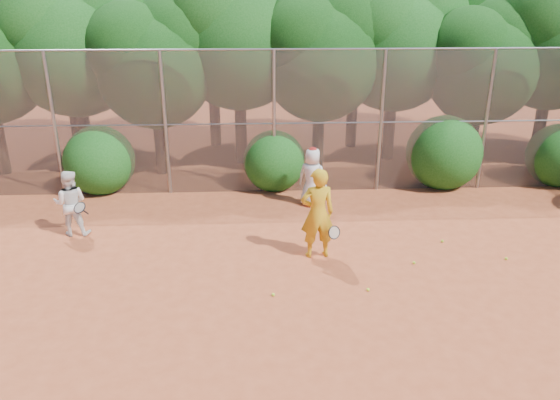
{
  "coord_description": "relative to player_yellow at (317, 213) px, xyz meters",
  "views": [
    {
      "loc": [
        -1.53,
        -8.85,
        5.61
      ],
      "look_at": [
        -1.0,
        2.5,
        1.1
      ],
      "focal_mm": 35.0,
      "sensor_mm": 36.0,
      "label": 1
    }
  ],
  "objects": [
    {
      "name": "fence_back",
      "position": [
        0.1,
        4.11,
        1.04
      ],
      "size": [
        20.05,
        0.09,
        4.03
      ],
      "color": "gray",
      "rests_on": "ground"
    },
    {
      "name": "bush_1",
      "position": [
        -0.78,
        4.41,
        -0.12
      ],
      "size": [
        1.8,
        1.8,
        1.8
      ],
      "primitive_type": "sphere",
      "color": "#124B14",
      "rests_on": "ground"
    },
    {
      "name": "tree_4",
      "position": [
        0.77,
        6.35,
        2.74
      ],
      "size": [
        4.19,
        3.64,
        5.73
      ],
      "color": "black",
      "rests_on": "ground"
    },
    {
      "name": "tree_12",
      "position": [
        6.79,
        9.35,
        3.5
      ],
      "size": [
        5.02,
        4.37,
        6.88
      ],
      "color": "black",
      "rests_on": "ground"
    },
    {
      "name": "ball_1",
      "position": [
        3.01,
        0.52,
        -0.98
      ],
      "size": [
        0.07,
        0.07,
        0.07
      ],
      "primitive_type": "sphere",
      "color": "#C3EA2A",
      "rests_on": "ground"
    },
    {
      "name": "ground",
      "position": [
        0.22,
        -1.89,
        -1.02
      ],
      "size": [
        80.0,
        80.0,
        0.0
      ],
      "primitive_type": "plane",
      "color": "#AD4927",
      "rests_on": "ground"
    },
    {
      "name": "ball_0",
      "position": [
        2.06,
        -0.49,
        -0.98
      ],
      "size": [
        0.07,
        0.07,
        0.07
      ],
      "primitive_type": "sphere",
      "color": "#C3EA2A",
      "rests_on": "ground"
    },
    {
      "name": "tree_2",
      "position": [
        -4.23,
        5.94,
        2.57
      ],
      "size": [
        3.99,
        3.47,
        5.47
      ],
      "color": "black",
      "rests_on": "ground"
    },
    {
      "name": "player_white",
      "position": [
        -5.7,
        1.4,
        -0.22
      ],
      "size": [
        0.88,
        0.78,
        1.6
      ],
      "rotation": [
        0.0,
        0.0,
        3.17
      ],
      "color": "white",
      "rests_on": "ground"
    },
    {
      "name": "player_teen",
      "position": [
        0.19,
        2.98,
        -0.21
      ],
      "size": [
        0.92,
        0.79,
        1.63
      ],
      "rotation": [
        0.0,
        0.0,
        2.71
      ],
      "color": "white",
      "rests_on": "ground"
    },
    {
      "name": "ball_3",
      "position": [
        4.12,
        -0.4,
        -0.98
      ],
      "size": [
        0.07,
        0.07,
        0.07
      ],
      "primitive_type": "sphere",
      "color": "#C3EA2A",
      "rests_on": "ground"
    },
    {
      "name": "bush_3",
      "position": [
        7.72,
        4.41,
        -0.07
      ],
      "size": [
        1.9,
        1.9,
        1.9
      ],
      "primitive_type": "sphere",
      "color": "#124B14",
      "rests_on": "ground"
    },
    {
      "name": "bush_2",
      "position": [
        4.22,
        4.41,
        0.08
      ],
      "size": [
        2.2,
        2.2,
        2.2
      ],
      "primitive_type": "sphere",
      "color": "#124B14",
      "rests_on": "ground"
    },
    {
      "name": "ball_2",
      "position": [
        0.85,
        -1.55,
        -0.98
      ],
      "size": [
        0.07,
        0.07,
        0.07
      ],
      "primitive_type": "sphere",
      "color": "#C3EA2A",
      "rests_on": "ground"
    },
    {
      "name": "ball_4",
      "position": [
        -1.01,
        -1.65,
        -0.98
      ],
      "size": [
        0.07,
        0.07,
        0.07
      ],
      "primitive_type": "sphere",
      "color": "#C3EA2A",
      "rests_on": "ground"
    },
    {
      "name": "tree_10",
      "position": [
        -2.71,
        9.15,
        3.61
      ],
      "size": [
        5.15,
        4.48,
        7.06
      ],
      "color": "black",
      "rests_on": "ground"
    },
    {
      "name": "player_yellow",
      "position": [
        0.0,
        0.0,
        0.0
      ],
      "size": [
        0.91,
        0.6,
        2.03
      ],
      "rotation": [
        0.0,
        0.0,
        3.26
      ],
      "color": "gold",
      "rests_on": "ground"
    },
    {
      "name": "tree_1",
      "position": [
        -6.72,
        6.65,
        3.15
      ],
      "size": [
        4.64,
        4.03,
        6.35
      ],
      "color": "black",
      "rests_on": "ground"
    },
    {
      "name": "tree_6",
      "position": [
        5.77,
        6.14,
        2.45
      ],
      "size": [
        3.86,
        3.36,
        5.29
      ],
      "color": "black",
      "rests_on": "ground"
    },
    {
      "name": "tree_11",
      "position": [
        2.28,
        8.75,
        3.15
      ],
      "size": [
        4.64,
        4.03,
        6.35
      ],
      "color": "black",
      "rests_on": "ground"
    },
    {
      "name": "tree_7",
      "position": [
        8.28,
        6.75,
        3.26
      ],
      "size": [
        4.77,
        4.14,
        6.53
      ],
      "color": "black",
      "rests_on": "ground"
    },
    {
      "name": "tree_3",
      "position": [
        -1.72,
        6.95,
        3.38
      ],
      "size": [
        4.89,
        4.26,
        6.7
      ],
      "color": "black",
      "rests_on": "ground"
    },
    {
      "name": "bush_0",
      "position": [
        -5.78,
        4.41,
        -0.02
      ],
      "size": [
        2.0,
        2.0,
        2.0
      ],
      "primitive_type": "sphere",
      "color": "#124B14",
      "rests_on": "ground"
    },
    {
      "name": "tree_5",
      "position": [
        3.28,
        7.15,
        3.03
      ],
      "size": [
        4.51,
        3.92,
        6.17
      ],
      "color": "black",
      "rests_on": "ground"
    },
    {
      "name": "tree_9",
      "position": [
        -7.72,
        8.95,
        3.32
      ],
      "size": [
        4.83,
        4.2,
        6.62
      ],
      "color": "black",
      "rests_on": "ground"
    }
  ]
}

